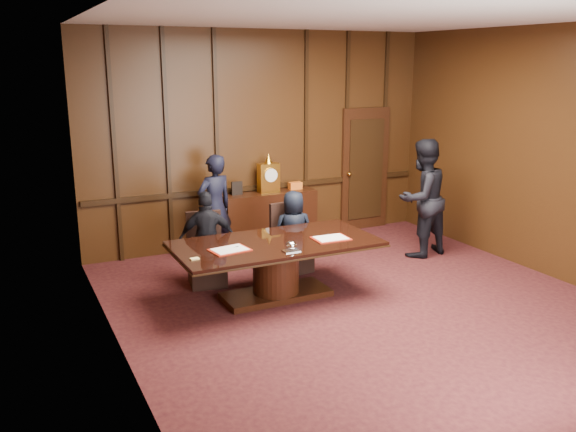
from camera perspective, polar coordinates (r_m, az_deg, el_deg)
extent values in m
plane|color=black|center=(7.61, 8.41, -9.09)|extent=(7.00, 7.00, 0.00)
plane|color=silver|center=(7.01, 9.50, 18.20)|extent=(7.00, 7.00, 0.00)
cube|color=black|center=(10.14, -2.42, 7.21)|extent=(6.00, 0.04, 3.50)
cube|color=black|center=(5.95, -15.61, 1.64)|extent=(0.04, 7.00, 3.50)
cube|color=black|center=(9.13, 24.69, 5.13)|extent=(0.04, 7.00, 3.50)
cube|color=black|center=(10.24, -2.31, 2.74)|extent=(5.90, 0.05, 0.08)
cube|color=black|center=(11.14, 7.20, 4.37)|extent=(0.95, 0.06, 2.20)
sphere|color=gold|center=(10.90, 5.75, 3.92)|extent=(0.08, 0.08, 0.08)
cube|color=black|center=(10.17, -1.81, -0.23)|extent=(1.60, 0.45, 0.90)
cube|color=black|center=(10.03, -5.45, -2.99)|extent=(0.12, 0.40, 0.06)
cube|color=black|center=(10.57, 1.68, -2.02)|extent=(0.12, 0.40, 0.06)
cube|color=gold|center=(10.02, -1.84, 3.59)|extent=(0.34, 0.18, 0.48)
cylinder|color=white|center=(9.92, -1.61, 3.84)|extent=(0.22, 0.03, 0.22)
cone|color=gold|center=(9.96, -1.85, 5.40)|extent=(0.14, 0.14, 0.16)
cube|color=black|center=(9.86, -4.80, 2.60)|extent=(0.18, 0.04, 0.22)
cube|color=orange|center=(10.28, 0.67, 2.85)|extent=(0.22, 0.12, 0.12)
cube|color=black|center=(8.03, -1.13, -7.34)|extent=(1.40, 0.60, 0.08)
cylinder|color=black|center=(7.91, -1.14, -4.98)|extent=(0.60, 0.60, 0.62)
cube|color=black|center=(7.81, -1.16, -2.77)|extent=(2.62, 1.32, 0.02)
cube|color=black|center=(7.80, -1.16, -2.62)|extent=(2.60, 1.30, 0.06)
cube|color=#A9210F|center=(7.47, -5.47, -3.18)|extent=(0.50, 0.39, 0.01)
cube|color=white|center=(7.46, -5.47, -3.12)|extent=(0.44, 0.33, 0.01)
cube|color=#A9210F|center=(7.93, 4.03, -2.11)|extent=(0.47, 0.35, 0.01)
cube|color=white|center=(7.92, 4.03, -2.05)|extent=(0.41, 0.29, 0.01)
cube|color=white|center=(7.40, 0.30, -3.27)|extent=(0.20, 0.14, 0.01)
ellipsoid|color=white|center=(7.38, 0.30, -2.84)|extent=(0.13, 0.13, 0.10)
cube|color=#FFD87C|center=(7.19, -8.72, -3.98)|extent=(0.10, 0.07, 0.01)
cube|color=black|center=(8.49, -7.56, -4.88)|extent=(0.55, 0.55, 0.46)
cube|color=black|center=(8.54, -7.89, -1.33)|extent=(0.48, 0.14, 0.55)
cylinder|color=black|center=(8.29, -8.41, -6.23)|extent=(0.04, 0.04, 0.23)
cylinder|color=black|center=(8.76, -6.71, -5.03)|extent=(0.04, 0.04, 0.23)
cube|color=black|center=(8.95, 0.37, -3.73)|extent=(0.54, 0.54, 0.46)
cube|color=black|center=(8.98, -0.37, -0.41)|extent=(0.48, 0.12, 0.55)
cylinder|color=black|center=(8.73, -0.23, -4.99)|extent=(0.04, 0.04, 0.23)
cylinder|color=black|center=(9.24, 0.94, -3.90)|extent=(0.04, 0.04, 0.23)
imported|color=black|center=(8.31, -7.55, -2.18)|extent=(0.83, 0.50, 1.32)
imported|color=black|center=(8.80, 0.52, -1.50)|extent=(0.66, 0.50, 1.21)
imported|color=black|center=(9.42, -6.86, 0.81)|extent=(0.67, 0.52, 1.64)
imported|color=black|center=(9.73, 12.42, 1.64)|extent=(1.00, 0.84, 1.85)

